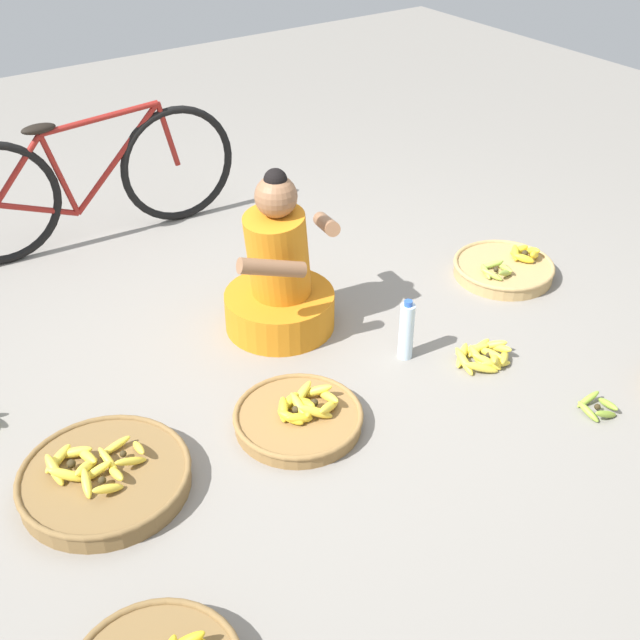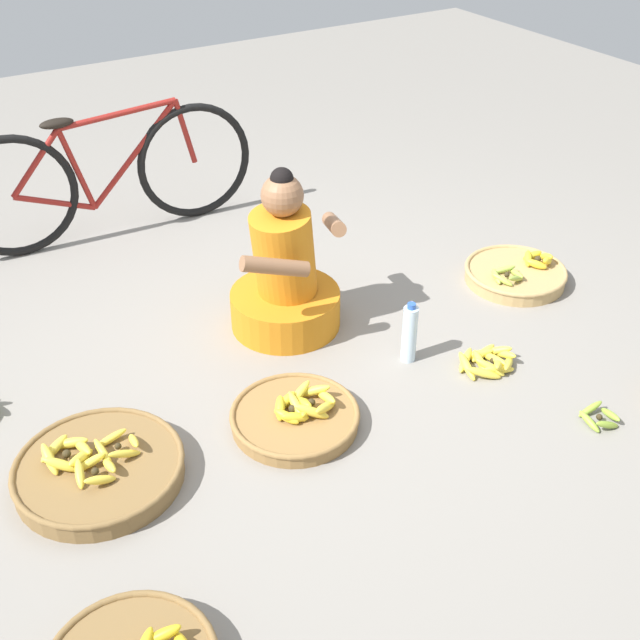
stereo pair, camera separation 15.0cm
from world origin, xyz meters
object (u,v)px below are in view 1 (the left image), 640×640
object	(u,v)px
banana_basket_near_bicycle	(504,268)
loose_bananas_mid_left	(484,356)
loose_bananas_near_vendor	(597,407)
banana_basket_back_center	(104,478)
water_bottle	(406,331)
vendor_woman_front	(279,279)
bicycle_leaning	(90,181)
banana_basket_mid_right	(299,417)

from	to	relation	value
banana_basket_near_bicycle	loose_bananas_mid_left	size ratio (longest dim) A/B	1.80
loose_bananas_mid_left	loose_bananas_near_vendor	bearing A→B (deg)	-74.88
banana_basket_back_center	water_bottle	bearing A→B (deg)	0.31
vendor_woman_front	loose_bananas_near_vendor	xyz separation A→B (m)	(0.74, -1.28, -0.23)
water_bottle	banana_basket_back_center	bearing A→B (deg)	-179.69
bicycle_leaning	banana_basket_near_bicycle	bearing A→B (deg)	-44.81
banana_basket_mid_right	loose_bananas_near_vendor	world-z (taller)	banana_basket_mid_right
banana_basket_mid_right	loose_bananas_near_vendor	xyz separation A→B (m)	(1.06, -0.63, -0.02)
bicycle_leaning	loose_bananas_mid_left	bearing A→B (deg)	-64.68
banana_basket_back_center	banana_basket_near_bicycle	distance (m)	2.33
vendor_woman_front	loose_bananas_near_vendor	bearing A→B (deg)	-59.88
loose_bananas_near_vendor	loose_bananas_mid_left	distance (m)	0.54
bicycle_leaning	banana_basket_mid_right	world-z (taller)	bicycle_leaning
banana_basket_near_bicycle	loose_bananas_near_vendor	distance (m)	1.12
vendor_woman_front	banana_basket_near_bicycle	bearing A→B (deg)	-12.34
loose_bananas_mid_left	vendor_woman_front	bearing A→B (deg)	128.39
vendor_woman_front	banana_basket_back_center	distance (m)	1.24
banana_basket_near_bicycle	water_bottle	world-z (taller)	water_bottle
vendor_woman_front	banana_basket_near_bicycle	xyz separation A→B (m)	(1.22, -0.27, -0.21)
bicycle_leaning	banana_basket_mid_right	xyz separation A→B (m)	(0.07, -1.98, -0.32)
banana_basket_mid_right	loose_bananas_mid_left	distance (m)	0.93
banana_basket_mid_right	banana_basket_back_center	distance (m)	0.79
bicycle_leaning	banana_basket_back_center	size ratio (longest dim) A/B	2.68
banana_basket_back_center	water_bottle	xyz separation A→B (m)	(1.43, 0.01, 0.09)
banana_basket_mid_right	banana_basket_near_bicycle	distance (m)	1.59
banana_basket_near_bicycle	loose_bananas_near_vendor	size ratio (longest dim) A/B	3.43
bicycle_leaning	banana_basket_near_bicycle	world-z (taller)	bicycle_leaning
loose_bananas_near_vendor	banana_basket_near_bicycle	bearing A→B (deg)	64.73
banana_basket_near_bicycle	water_bottle	distance (m)	0.93
bicycle_leaning	loose_bananas_near_vendor	size ratio (longest dim) A/B	11.07
banana_basket_mid_right	banana_basket_near_bicycle	bearing A→B (deg)	13.98
vendor_woman_front	water_bottle	size ratio (longest dim) A/B	2.70
bicycle_leaning	banana_basket_back_center	bearing A→B (deg)	-110.92
banana_basket_mid_right	loose_bananas_mid_left	bearing A→B (deg)	-6.74
vendor_woman_front	loose_bananas_mid_left	world-z (taller)	vendor_woman_front
loose_bananas_near_vendor	loose_bananas_mid_left	bearing A→B (deg)	105.12
banana_basket_back_center	water_bottle	size ratio (longest dim) A/B	2.13
banana_basket_back_center	loose_bananas_mid_left	world-z (taller)	banana_basket_back_center
banana_basket_back_center	loose_bananas_mid_left	xyz separation A→B (m)	(1.70, -0.22, -0.02)
banana_basket_near_bicycle	loose_bananas_near_vendor	bearing A→B (deg)	-115.27
vendor_woman_front	banana_basket_back_center	world-z (taller)	vendor_woman_front
bicycle_leaning	banana_basket_near_bicycle	xyz separation A→B (m)	(1.61, -1.59, -0.31)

